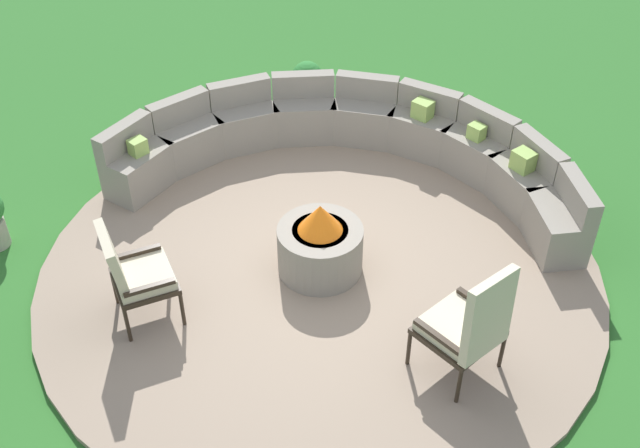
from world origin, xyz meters
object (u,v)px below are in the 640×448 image
(potted_plant_0, at_px, (307,82))
(lounge_chair_front_left, at_px, (133,272))
(lounge_chair_front_right, at_px, (470,324))
(fire_pit, at_px, (320,244))
(curved_stone_bench, at_px, (355,146))

(potted_plant_0, bearing_deg, lounge_chair_front_left, -111.37)
(lounge_chair_front_right, xyz_separation_m, potted_plant_0, (-1.33, 4.48, -0.31))
(fire_pit, xyz_separation_m, potted_plant_0, (-0.14, 3.18, -0.03))
(lounge_chair_front_left, relative_size, lounge_chair_front_right, 0.88)
(lounge_chair_front_right, distance_m, potted_plant_0, 4.68)
(fire_pit, xyz_separation_m, lounge_chair_front_left, (-1.63, -0.63, 0.24))
(lounge_chair_front_left, height_order, lounge_chair_front_right, lounge_chair_front_right)
(fire_pit, xyz_separation_m, lounge_chair_front_right, (1.19, -1.30, 0.27))
(fire_pit, height_order, lounge_chair_front_right, lounge_chair_front_right)
(lounge_chair_front_left, distance_m, lounge_chair_front_right, 2.90)
(fire_pit, relative_size, lounge_chair_front_left, 0.80)
(lounge_chair_front_right, bearing_deg, curved_stone_bench, 63.38)
(fire_pit, distance_m, curved_stone_bench, 1.71)
(lounge_chair_front_left, xyz_separation_m, lounge_chair_front_right, (2.82, -0.67, 0.03))
(fire_pit, relative_size, lounge_chair_front_right, 0.70)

